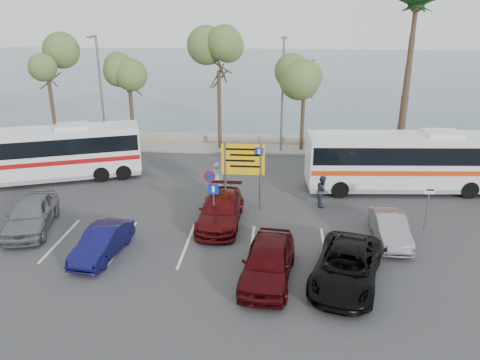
# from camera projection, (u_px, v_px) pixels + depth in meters

# --- Properties ---
(ground) EXTENTS (120.00, 120.00, 0.00)m
(ground) POSITION_uv_depth(u_px,v_px,m) (216.00, 236.00, 21.61)
(ground) COLOR #323335
(ground) RESTS_ON ground
(kerb_strip) EXTENTS (44.00, 2.40, 0.15)m
(kerb_strip) POSITION_uv_depth(u_px,v_px,m) (240.00, 149.00, 34.68)
(kerb_strip) COLOR gray
(kerb_strip) RESTS_ON ground
(seawall) EXTENTS (48.00, 0.80, 0.60)m
(seawall) POSITION_uv_depth(u_px,v_px,m) (242.00, 139.00, 36.47)
(seawall) COLOR gray
(seawall) RESTS_ON ground
(sea) EXTENTS (140.00, 140.00, 0.00)m
(sea) POSITION_uv_depth(u_px,v_px,m) (262.00, 71.00, 77.73)
(sea) COLOR #3C5460
(sea) RESTS_ON ground
(tree_far_left) EXTENTS (3.20, 3.20, 7.60)m
(tree_far_left) POSITION_uv_depth(u_px,v_px,m) (46.00, 61.00, 33.56)
(tree_far_left) COLOR #382619
(tree_far_left) RESTS_ON kerb_strip
(tree_left) EXTENTS (3.20, 3.20, 7.20)m
(tree_left) POSITION_uv_depth(u_px,v_px,m) (128.00, 66.00, 33.22)
(tree_left) COLOR #382619
(tree_left) RESTS_ON kerb_strip
(tree_mid) EXTENTS (3.20, 3.20, 8.00)m
(tree_mid) POSITION_uv_depth(u_px,v_px,m) (219.00, 57.00, 32.52)
(tree_mid) COLOR #382619
(tree_mid) RESTS_ON kerb_strip
(tree_right) EXTENTS (3.20, 3.20, 7.40)m
(tree_right) POSITION_uv_depth(u_px,v_px,m) (305.00, 65.00, 32.24)
(tree_right) COLOR #382619
(tree_right) RESTS_ON kerb_strip
(palm_tree) EXTENTS (4.80, 4.80, 11.20)m
(palm_tree) POSITION_uv_depth(u_px,v_px,m) (416.00, 8.00, 30.44)
(palm_tree) COLOR #382619
(palm_tree) RESTS_ON kerb_strip
(street_lamp_left) EXTENTS (0.45, 1.15, 8.01)m
(street_lamp_left) POSITION_uv_depth(u_px,v_px,m) (100.00, 87.00, 33.41)
(street_lamp_left) COLOR slate
(street_lamp_left) RESTS_ON kerb_strip
(street_lamp_right) EXTENTS (0.45, 1.15, 8.01)m
(street_lamp_right) POSITION_uv_depth(u_px,v_px,m) (283.00, 89.00, 32.44)
(street_lamp_right) COLOR slate
(street_lamp_right) RESTS_ON kerb_strip
(direction_sign) EXTENTS (2.20, 0.12, 3.60)m
(direction_sign) POSITION_uv_depth(u_px,v_px,m) (243.00, 165.00, 23.69)
(direction_sign) COLOR slate
(direction_sign) RESTS_ON ground
(sign_no_stop) EXTENTS (0.60, 0.08, 2.35)m
(sign_no_stop) POSITION_uv_depth(u_px,v_px,m) (210.00, 185.00, 23.34)
(sign_no_stop) COLOR slate
(sign_no_stop) RESTS_ON ground
(sign_parking) EXTENTS (0.50, 0.07, 2.25)m
(sign_parking) POSITION_uv_depth(u_px,v_px,m) (214.00, 200.00, 21.86)
(sign_parking) COLOR slate
(sign_parking) RESTS_ON ground
(sign_taxi) EXTENTS (0.50, 0.07, 2.20)m
(sign_taxi) POSITION_uv_depth(u_px,v_px,m) (428.00, 201.00, 21.79)
(sign_taxi) COLOR slate
(sign_taxi) RESTS_ON ground
(lane_markings) EXTENTS (12.02, 4.20, 0.01)m
(lane_markings) POSITION_uv_depth(u_px,v_px,m) (188.00, 245.00, 20.76)
(lane_markings) COLOR silver
(lane_markings) RESTS_ON ground
(coach_bus_left) EXTENTS (11.07, 5.93, 3.41)m
(coach_bus_left) POSITION_uv_depth(u_px,v_px,m) (46.00, 156.00, 27.97)
(coach_bus_left) COLOR silver
(coach_bus_left) RESTS_ON ground
(coach_bus_right) EXTENTS (11.45, 3.21, 3.53)m
(coach_bus_right) POSITION_uv_depth(u_px,v_px,m) (408.00, 164.00, 26.38)
(coach_bus_right) COLOR silver
(coach_bus_right) RESTS_ON ground
(car_silver_a) EXTENTS (2.84, 4.90, 1.57)m
(car_silver_a) POSITION_uv_depth(u_px,v_px,m) (31.00, 214.00, 22.00)
(car_silver_a) COLOR slate
(car_silver_a) RESTS_ON ground
(car_blue) EXTENTS (1.78, 3.90, 1.24)m
(car_blue) POSITION_uv_depth(u_px,v_px,m) (102.00, 242.00, 19.68)
(car_blue) COLOR #0F1049
(car_blue) RESTS_ON ground
(car_maroon) EXTENTS (2.07, 4.87, 1.40)m
(car_maroon) POSITION_uv_depth(u_px,v_px,m) (221.00, 210.00, 22.60)
(car_maroon) COLOR #550E0F
(car_maroon) RESTS_ON ground
(car_red) EXTENTS (2.35, 4.76, 1.56)m
(car_red) POSITION_uv_depth(u_px,v_px,m) (268.00, 261.00, 17.89)
(car_red) COLOR #3F090C
(car_red) RESTS_ON ground
(suv_black) EXTENTS (3.58, 5.48, 1.40)m
(suv_black) POSITION_uv_depth(u_px,v_px,m) (347.00, 266.00, 17.69)
(suv_black) COLOR black
(suv_black) RESTS_ON ground
(car_silver_b) EXTENTS (1.33, 3.77, 1.24)m
(car_silver_b) POSITION_uv_depth(u_px,v_px,m) (390.00, 229.00, 20.88)
(car_silver_b) COLOR gray
(car_silver_b) RESTS_ON ground
(pedestrian_near) EXTENTS (0.75, 0.54, 1.90)m
(pedestrian_near) POSITION_uv_depth(u_px,v_px,m) (216.00, 179.00, 26.01)
(pedestrian_near) COLOR #90B1D1
(pedestrian_near) RESTS_ON ground
(pedestrian_far) EXTENTS (0.65, 0.83, 1.68)m
(pedestrian_far) POSITION_uv_depth(u_px,v_px,m) (322.00, 191.00, 24.61)
(pedestrian_far) COLOR #303448
(pedestrian_far) RESTS_ON ground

